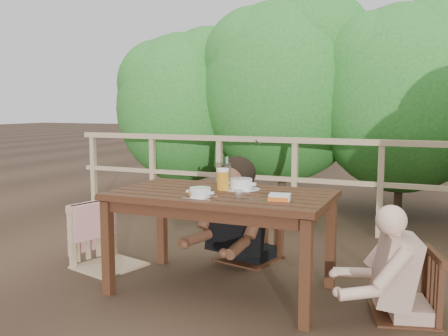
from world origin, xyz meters
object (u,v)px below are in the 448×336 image
at_px(soup_far, 241,185).
at_px(bread_roll, 198,194).
at_px(chair_right, 406,255).
at_px(soup_near, 200,193).
at_px(tumbler, 239,196).
at_px(butter_tub, 280,198).
at_px(beer_glass, 223,180).
at_px(chair_left, 108,209).
at_px(table, 221,243).
at_px(woman, 250,180).
at_px(diner_right, 412,226).
at_px(bottle, 227,173).
at_px(chair_far, 249,206).

height_order(soup_far, bread_roll, soup_far).
height_order(chair_right, soup_near, chair_right).
distance_m(tumbler, butter_tub, 0.27).
relative_size(soup_near, soup_far, 0.86).
bearing_deg(beer_glass, chair_right, -1.11).
distance_m(chair_right, beer_glass, 1.34).
height_order(chair_left, chair_right, chair_left).
relative_size(table, bread_roll, 11.51).
relative_size(beer_glass, butter_tub, 1.26).
height_order(bread_roll, beer_glass, beer_glass).
relative_size(woman, diner_right, 1.18).
bearing_deg(table, tumbler, -43.40).
bearing_deg(bread_roll, woman, 90.79).
bearing_deg(soup_near, chair_right, 12.79).
relative_size(woman, soup_far, 5.02).
bearing_deg(chair_right, bread_roll, -91.78).
distance_m(soup_near, bottle, 0.44).
bearing_deg(woman, beer_glass, 108.29).
distance_m(chair_far, bottle, 0.69).
bearing_deg(diner_right, table, 77.15).
bearing_deg(woman, bottle, 107.83).
relative_size(chair_left, soup_far, 3.53).
distance_m(chair_far, woman, 0.23).
bearing_deg(soup_near, diner_right, 12.51).
distance_m(diner_right, bottle, 1.35).
bearing_deg(butter_tub, woman, 110.87).
distance_m(soup_near, butter_tub, 0.54).
bearing_deg(bread_roll, soup_near, 50.73).
height_order(chair_left, beer_glass, chair_left).
height_order(beer_glass, butter_tub, beer_glass).
xyz_separation_m(woman, soup_far, (0.16, -0.62, 0.06)).
distance_m(soup_near, soup_far, 0.44).
bearing_deg(butter_tub, soup_far, 131.00).
bearing_deg(chair_right, soup_near, -92.27).
bearing_deg(butter_tub, bottle, 136.77).
relative_size(chair_far, soup_near, 3.98).
relative_size(chair_far, tumbler, 13.10).
bearing_deg(diner_right, soup_far, 69.25).
distance_m(soup_far, butter_tub, 0.52).
height_order(tumbler, butter_tub, tumbler).
bearing_deg(chair_far, chair_left, -133.15).
height_order(chair_far, soup_far, chair_far).
height_order(table, bread_roll, bread_roll).
distance_m(woman, beer_glass, 0.72).
relative_size(soup_far, bottle, 1.13).
bearing_deg(tumbler, woman, 106.43).
relative_size(soup_far, beer_glass, 1.61).
bearing_deg(chair_right, woman, -134.12).
distance_m(soup_far, bottle, 0.14).
relative_size(soup_far, bread_roll, 2.08).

